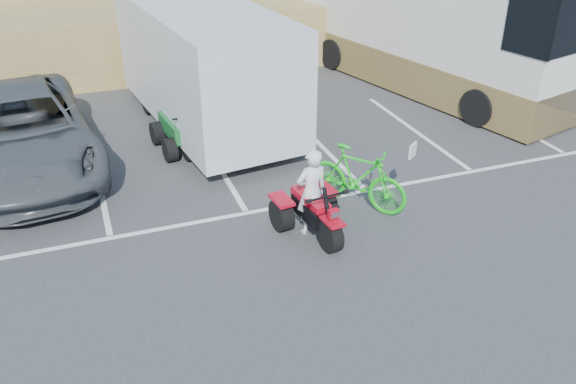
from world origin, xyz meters
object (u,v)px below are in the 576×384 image
object	(u,v)px
red_trike_atv	(315,235)
cargo_trailer	(205,65)
rv_motorhome	(413,24)
quad_atv_green	(184,148)
quad_atv_blue	(61,162)
grey_pickup	(21,132)
green_dirt_bike	(357,178)
rider	(312,192)

from	to	relation	value
red_trike_atv	cargo_trailer	world-z (taller)	cargo_trailer
red_trike_atv	rv_motorhome	xyz separation A→B (m)	(6.46, 7.68, 1.75)
red_trike_atv	quad_atv_green	distance (m)	5.03
quad_atv_blue	grey_pickup	bearing A→B (deg)	173.61
rv_motorhome	quad_atv_blue	distance (m)	11.36
green_dirt_bike	quad_atv_blue	size ratio (longest dim) A/B	1.48
rider	green_dirt_bike	distance (m)	1.39
quad_atv_green	cargo_trailer	bearing A→B (deg)	44.55
cargo_trailer	rider	bearing A→B (deg)	-91.50
grey_pickup	rider	bearing A→B (deg)	-49.73
quad_atv_blue	quad_atv_green	world-z (taller)	quad_atv_green
rider	cargo_trailer	bearing A→B (deg)	-90.45
grey_pickup	green_dirt_bike	bearing A→B (deg)	-40.11
red_trike_atv	grey_pickup	bearing A→B (deg)	129.61
red_trike_atv	green_dirt_bike	xyz separation A→B (m)	(1.23, 0.74, 0.65)
rider	rv_motorhome	bearing A→B (deg)	-137.03
quad_atv_green	red_trike_atv	bearing A→B (deg)	-78.46
green_dirt_bike	cargo_trailer	world-z (taller)	cargo_trailer
quad_atv_green	quad_atv_blue	bearing A→B (deg)	168.90
rider	rv_motorhome	size ratio (longest dim) A/B	0.15
rider	grey_pickup	xyz separation A→B (m)	(-5.14, 4.84, 0.03)
cargo_trailer	quad_atv_blue	size ratio (longest dim) A/B	4.77
cargo_trailer	red_trike_atv	bearing A→B (deg)	-91.49
red_trike_atv	quad_atv_blue	xyz separation A→B (m)	(-4.45, 5.03, 0.00)
cargo_trailer	quad_atv_green	bearing A→B (deg)	-136.51
grey_pickup	quad_atv_green	world-z (taller)	grey_pickup
rider	green_dirt_bike	bearing A→B (deg)	-160.91
rider	green_dirt_bike	size ratio (longest dim) A/B	0.79
rider	rv_motorhome	xyz separation A→B (m)	(6.48, 7.53, 0.88)
rider	grey_pickup	bearing A→B (deg)	-49.61
rider	grey_pickup	distance (m)	7.06
quad_atv_green	rv_motorhome	bearing A→B (deg)	13.58
green_dirt_bike	quad_atv_green	world-z (taller)	green_dirt_bike
red_trike_atv	grey_pickup	distance (m)	7.23
grey_pickup	quad_atv_green	distance (m)	3.73
red_trike_atv	green_dirt_bike	size ratio (longest dim) A/B	0.77
rider	rv_motorhome	world-z (taller)	rv_motorhome
rider	quad_atv_green	bearing A→B (deg)	-78.12
red_trike_atv	cargo_trailer	bearing A→B (deg)	89.56
green_dirt_bike	rv_motorhome	world-z (taller)	rv_motorhome
green_dirt_bike	rider	bearing A→B (deg)	168.18
rider	cargo_trailer	distance (m)	5.87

